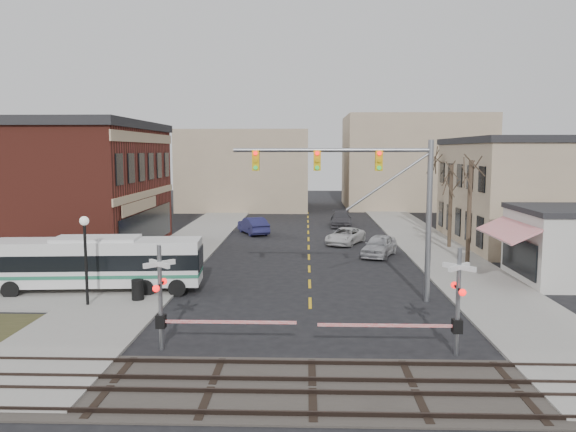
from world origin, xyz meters
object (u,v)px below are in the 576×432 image
at_px(car_b, 253,225).
at_px(transit_bus, 97,262).
at_px(traffic_signal_mast, 374,187).
at_px(pedestrian_near, 136,271).
at_px(street_lamp, 85,242).
at_px(rr_crossing_east, 446,303).
at_px(trash_bin, 138,290).
at_px(car_a, 379,246).
at_px(car_d, 341,219).
at_px(pedestrian_far, 128,262).
at_px(rr_crossing_west, 172,299).
at_px(car_c, 345,236).

bearing_deg(car_b, transit_bus, 49.84).
distance_m(traffic_signal_mast, pedestrian_near, 13.49).
xyz_separation_m(traffic_signal_mast, street_lamp, (-13.82, -1.57, -2.54)).
relative_size(traffic_signal_mast, rr_crossing_east, 1.74).
relative_size(trash_bin, car_a, 0.23).
bearing_deg(car_d, pedestrian_far, -118.57).
distance_m(traffic_signal_mast, car_b, 24.30).
bearing_deg(rr_crossing_west, car_b, 89.48).
bearing_deg(car_c, car_d, 112.87).
bearing_deg(trash_bin, pedestrian_near, 108.01).
distance_m(car_c, car_d, 10.52).
xyz_separation_m(transit_bus, traffic_signal_mast, (14.37, -1.31, 4.13)).
xyz_separation_m(car_b, car_c, (7.91, -5.20, -0.13)).
bearing_deg(traffic_signal_mast, car_c, 90.59).
relative_size(rr_crossing_west, street_lamp, 1.31).
xyz_separation_m(transit_bus, car_a, (16.25, 10.66, -0.84)).
xyz_separation_m(car_c, car_d, (0.30, 10.51, 0.09)).
height_order(car_b, pedestrian_near, pedestrian_near).
bearing_deg(car_d, transit_bus, -115.86).
bearing_deg(trash_bin, transit_bus, 144.76).
xyz_separation_m(transit_bus, car_b, (6.29, 21.06, -0.83)).
relative_size(rr_crossing_west, pedestrian_far, 3.39).
xyz_separation_m(rr_crossing_west, car_c, (8.17, 24.39, -1.33)).
relative_size(traffic_signal_mast, car_b, 2.09).
xyz_separation_m(rr_crossing_west, car_b, (0.27, 29.59, -1.20)).
distance_m(street_lamp, car_b, 24.73).
xyz_separation_m(traffic_signal_mast, pedestrian_near, (-12.49, 1.92, -4.73)).
distance_m(street_lamp, car_a, 20.87).
bearing_deg(traffic_signal_mast, transit_bus, 174.79).
bearing_deg(trash_bin, car_d, 67.36).
bearing_deg(rr_crossing_west, trash_bin, 116.63).
bearing_deg(car_d, rr_crossing_east, -84.38).
height_order(street_lamp, car_d, street_lamp).
bearing_deg(pedestrian_far, car_a, -9.57).
distance_m(transit_bus, traffic_signal_mast, 15.01).
distance_m(car_b, pedestrian_near, 20.92).
relative_size(street_lamp, car_a, 0.96).
xyz_separation_m(trash_bin, pedestrian_far, (-2.22, 5.41, 0.32)).
relative_size(transit_bus, pedestrian_far, 6.68).
bearing_deg(traffic_signal_mast, pedestrian_far, 160.90).
bearing_deg(car_b, traffic_signal_mast, 86.33).
bearing_deg(car_d, pedestrian_near, -113.16).
xyz_separation_m(traffic_signal_mast, car_c, (-0.18, 17.17, -5.09)).
relative_size(rr_crossing_east, trash_bin, 5.57).
distance_m(car_a, pedestrian_far, 17.32).
height_order(transit_bus, car_b, transit_bus).
distance_m(trash_bin, pedestrian_near, 2.68).
bearing_deg(rr_crossing_east, car_a, 89.68).
height_order(car_b, pedestrian_far, pedestrian_far).
distance_m(car_a, car_c, 5.59).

